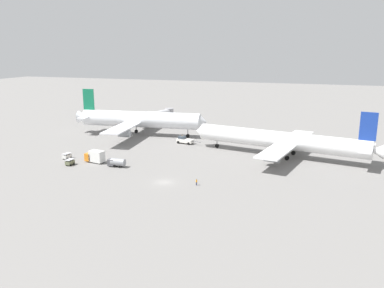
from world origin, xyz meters
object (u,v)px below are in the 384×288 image
(gse_baggage_cart_near_cluster, at_px, (67,156))
(airliner_being_pushed, at_px, (281,140))
(airliner_at_gate_left, at_px, (140,120))
(gse_baggage_cart_trailing, at_px, (70,162))
(gse_fuel_bowser_stubby, at_px, (116,162))
(ground_crew_wing_walker_right, at_px, (197,182))
(gse_catering_truck_tall, at_px, (95,156))
(pushback_tug, at_px, (185,140))
(jet_bridge, at_px, (158,115))

(gse_baggage_cart_near_cluster, bearing_deg, airliner_being_pushed, 21.37)
(airliner_at_gate_left, relative_size, gse_baggage_cart_trailing, 18.60)
(gse_baggage_cart_trailing, distance_m, gse_fuel_bowser_stubby, 13.49)
(ground_crew_wing_walker_right, bearing_deg, gse_fuel_bowser_stubby, 164.15)
(airliner_at_gate_left, xyz_separation_m, gse_catering_truck_tall, (4.12, -37.76, -4.20))
(pushback_tug, xyz_separation_m, gse_baggage_cart_near_cluster, (-26.48, -29.73, -0.32))
(jet_bridge, bearing_deg, gse_catering_truck_tall, -83.82)
(airliner_being_pushed, distance_m, pushback_tug, 33.97)
(airliner_at_gate_left, bearing_deg, gse_baggage_cart_near_cluster, -99.01)
(gse_baggage_cart_near_cluster, relative_size, gse_fuel_bowser_stubby, 0.58)
(gse_baggage_cart_near_cluster, relative_size, ground_crew_wing_walker_right, 1.88)
(gse_baggage_cart_near_cluster, relative_size, jet_bridge, 0.13)
(gse_baggage_cart_near_cluster, distance_m, ground_crew_wing_walker_right, 44.80)
(airliner_being_pushed, relative_size, gse_baggage_cart_near_cluster, 19.79)
(gse_catering_truck_tall, distance_m, ground_crew_wing_walker_right, 34.95)
(pushback_tug, height_order, gse_baggage_cart_trailing, pushback_tug)
(airliner_being_pushed, height_order, gse_baggage_cart_trailing, airliner_being_pushed)
(gse_baggage_cart_trailing, height_order, gse_baggage_cart_near_cluster, same)
(gse_catering_truck_tall, height_order, jet_bridge, jet_bridge)
(airliner_being_pushed, xyz_separation_m, pushback_tug, (-33.15, 6.40, -3.75))
(ground_crew_wing_walker_right, bearing_deg, airliner_at_gate_left, 128.81)
(airliner_at_gate_left, relative_size, jet_bridge, 2.31)
(airliner_at_gate_left, height_order, gse_fuel_bowser_stubby, airliner_at_gate_left)
(jet_bridge, bearing_deg, gse_baggage_cart_trailing, -88.85)
(jet_bridge, bearing_deg, gse_fuel_bowser_stubby, -76.88)
(airliner_being_pushed, bearing_deg, gse_catering_truck_tall, -154.25)
(gse_baggage_cart_trailing, relative_size, jet_bridge, 0.12)
(airliner_at_gate_left, bearing_deg, gse_baggage_cart_trailing, -91.50)
(airliner_at_gate_left, height_order, gse_catering_truck_tall, airliner_at_gate_left)
(gse_baggage_cart_near_cluster, xyz_separation_m, ground_crew_wing_walker_right, (43.70, -9.85, -0.06))
(gse_fuel_bowser_stubby, xyz_separation_m, ground_crew_wing_walker_right, (25.71, -7.30, -0.54))
(gse_catering_truck_tall, relative_size, gse_baggage_cart_near_cluster, 2.13)
(pushback_tug, distance_m, gse_catering_truck_tall, 34.52)
(pushback_tug, xyz_separation_m, jet_bridge, (-23.00, 30.01, 3.01))
(gse_baggage_cart_trailing, xyz_separation_m, gse_baggage_cart_near_cluster, (-4.78, 5.26, 0.00))
(airliner_at_gate_left, distance_m, jet_bridge, 22.77)
(gse_baggage_cart_trailing, bearing_deg, jet_bridge, 91.15)
(jet_bridge, bearing_deg, gse_baggage_cart_near_cluster, -93.33)
(airliner_at_gate_left, bearing_deg, jet_bridge, 96.12)
(airliner_being_pushed, height_order, ground_crew_wing_walker_right, airliner_being_pushed)
(gse_fuel_bowser_stubby, bearing_deg, gse_baggage_cart_trailing, -168.37)
(pushback_tug, relative_size, jet_bridge, 0.41)
(ground_crew_wing_walker_right, bearing_deg, airliner_being_pushed, 64.35)
(airliner_being_pushed, height_order, pushback_tug, airliner_being_pushed)
(airliner_being_pushed, distance_m, gse_catering_truck_tall, 55.18)
(gse_catering_truck_tall, bearing_deg, airliner_being_pushed, 25.75)
(ground_crew_wing_walker_right, bearing_deg, gse_baggage_cart_near_cluster, 167.30)
(gse_catering_truck_tall, xyz_separation_m, jet_bridge, (-6.54, 60.34, 2.43))
(gse_baggage_cart_near_cluster, height_order, ground_crew_wing_walker_right, gse_baggage_cart_near_cluster)
(gse_catering_truck_tall, relative_size, gse_fuel_bowser_stubby, 1.24)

